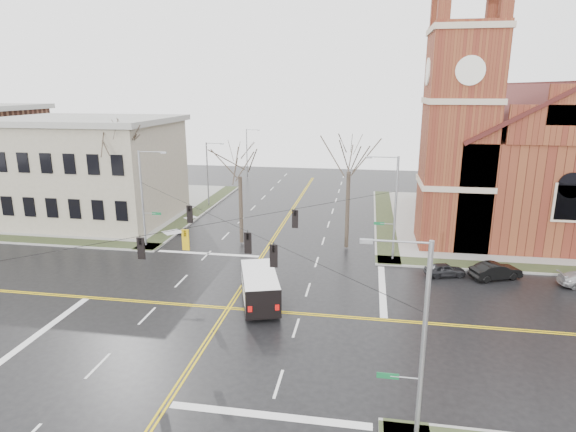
% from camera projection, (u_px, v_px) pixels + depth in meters
% --- Properties ---
extents(ground, '(120.00, 120.00, 0.00)m').
position_uv_depth(ground, '(228.00, 308.00, 32.99)').
color(ground, black).
rests_on(ground, ground).
extents(sidewalks, '(80.00, 80.00, 0.17)m').
position_uv_depth(sidewalks, '(228.00, 307.00, 32.97)').
color(sidewalks, gray).
rests_on(sidewalks, ground).
extents(road_markings, '(100.00, 100.00, 0.01)m').
position_uv_depth(road_markings, '(228.00, 308.00, 32.99)').
color(road_markings, gold).
rests_on(road_markings, ground).
extents(church, '(24.28, 27.48, 27.50)m').
position_uv_depth(church, '(520.00, 149.00, 50.46)').
color(church, maroon).
rests_on(church, ground).
extents(civic_building_a, '(18.00, 14.00, 11.00)m').
position_uv_depth(civic_building_a, '(89.00, 171.00, 54.14)').
color(civic_building_a, gray).
rests_on(civic_building_a, ground).
extents(signal_pole_ne, '(2.75, 0.22, 9.00)m').
position_uv_depth(signal_pole_ne, '(393.00, 205.00, 40.85)').
color(signal_pole_ne, gray).
rests_on(signal_pole_ne, ground).
extents(signal_pole_nw, '(2.75, 0.22, 9.00)m').
position_uv_depth(signal_pole_nw, '(144.00, 196.00, 44.47)').
color(signal_pole_nw, gray).
rests_on(signal_pole_nw, ground).
extents(signal_pole_se, '(2.75, 0.22, 9.00)m').
position_uv_depth(signal_pole_se, '(419.00, 342.00, 18.94)').
color(signal_pole_se, gray).
rests_on(signal_pole_se, ground).
extents(span_wires, '(23.02, 23.02, 0.03)m').
position_uv_depth(span_wires, '(225.00, 221.00, 31.39)').
color(span_wires, black).
rests_on(span_wires, ground).
extents(traffic_signals, '(8.21, 8.26, 1.30)m').
position_uv_depth(traffic_signals, '(223.00, 235.00, 30.94)').
color(traffic_signals, black).
rests_on(traffic_signals, ground).
extents(streetlight_north_a, '(2.30, 0.20, 8.00)m').
position_uv_depth(streetlight_north_a, '(209.00, 172.00, 60.21)').
color(streetlight_north_a, gray).
rests_on(streetlight_north_a, ground).
extents(streetlight_north_b, '(2.30, 0.20, 8.00)m').
position_uv_depth(streetlight_north_b, '(248.00, 151.00, 79.27)').
color(streetlight_north_b, gray).
rests_on(streetlight_north_b, ground).
extents(cargo_van, '(4.00, 6.37, 2.27)m').
position_uv_depth(cargo_van, '(259.00, 285.00, 33.51)').
color(cargo_van, white).
rests_on(cargo_van, ground).
extents(parked_car_a, '(3.41, 2.06, 1.08)m').
position_uv_depth(parked_car_a, '(445.00, 270.00, 38.44)').
color(parked_car_a, black).
rests_on(parked_car_a, ground).
extents(parked_car_b, '(4.29, 2.92, 1.34)m').
position_uv_depth(parked_car_b, '(496.00, 271.00, 37.87)').
color(parked_car_b, black).
rests_on(parked_car_b, ground).
extents(tree_nw_far, '(4.00, 4.00, 12.40)m').
position_uv_depth(tree_nw_far, '(119.00, 149.00, 45.93)').
color(tree_nw_far, '#32281F').
rests_on(tree_nw_far, ground).
extents(tree_nw_near, '(4.00, 4.00, 9.63)m').
position_uv_depth(tree_nw_near, '(240.00, 172.00, 44.85)').
color(tree_nw_near, '#32281F').
rests_on(tree_nw_near, ground).
extents(tree_ne, '(4.00, 4.00, 10.74)m').
position_uv_depth(tree_ne, '(349.00, 166.00, 43.20)').
color(tree_ne, '#32281F').
rests_on(tree_ne, ground).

